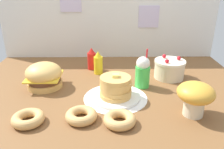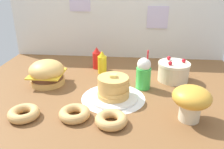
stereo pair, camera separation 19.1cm
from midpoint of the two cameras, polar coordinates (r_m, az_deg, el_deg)
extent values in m
cube|color=brown|center=(1.86, 2.04, -4.90)|extent=(2.38, 1.85, 0.02)
cube|color=silver|center=(2.59, 3.49, 13.79)|extent=(2.38, 0.03, 0.89)
cube|color=silver|center=(2.60, -5.85, 17.33)|extent=(0.23, 0.01, 0.18)
cube|color=silver|center=(2.59, 13.42, 13.65)|extent=(0.22, 0.01, 0.23)
cylinder|color=white|center=(1.78, 3.41, -5.89)|extent=(0.49, 0.49, 0.00)
cylinder|color=#DBA859|center=(2.05, -13.15, -1.62)|extent=(0.29, 0.29, 0.05)
cylinder|color=#59331E|center=(2.03, -13.27, -0.48)|extent=(0.27, 0.27, 0.04)
cube|color=yellow|center=(2.02, -13.33, 0.18)|extent=(0.28, 0.28, 0.01)
ellipsoid|color=#E5B260|center=(2.01, -13.42, 1.09)|extent=(0.30, 0.30, 0.17)
cylinder|color=white|center=(1.77, 3.42, -5.60)|extent=(0.38, 0.38, 0.02)
cylinder|color=#E0AD5B|center=(1.76, 3.42, -4.98)|extent=(0.24, 0.24, 0.03)
cylinder|color=#E0AD5B|center=(1.74, 3.61, -4.04)|extent=(0.24, 0.24, 0.03)
cylinder|color=#E0AD5B|center=(1.73, 3.37, -3.07)|extent=(0.23, 0.23, 0.03)
cylinder|color=#E0AD5B|center=(1.72, 3.64, -2.15)|extent=(0.24, 0.24, 0.03)
cylinder|color=#E0AD5B|center=(1.70, 3.49, -1.21)|extent=(0.23, 0.23, 0.03)
cube|color=#F7E072|center=(1.69, 3.56, -0.36)|extent=(0.05, 0.05, 0.02)
cylinder|color=beige|center=(2.14, 17.49, 0.38)|extent=(0.27, 0.27, 0.15)
cylinder|color=#F4EACC|center=(2.11, 17.76, 2.48)|extent=(0.28, 0.28, 0.02)
sphere|color=red|center=(2.13, 19.89, 3.22)|extent=(0.04, 0.04, 0.04)
sphere|color=red|center=(2.16, 16.46, 3.90)|extent=(0.04, 0.04, 0.04)
sphere|color=red|center=(2.03, 16.94, 2.66)|extent=(0.04, 0.04, 0.04)
cylinder|color=red|center=(2.32, -1.44, 3.48)|extent=(0.09, 0.09, 0.17)
cone|color=red|center=(2.28, -1.46, 6.13)|extent=(0.07, 0.07, 0.06)
cylinder|color=yellow|center=(2.20, 0.03, 2.38)|extent=(0.09, 0.09, 0.17)
cone|color=yellow|center=(2.16, 0.03, 5.16)|extent=(0.07, 0.07, 0.06)
cylinder|color=green|center=(1.93, 10.61, -0.94)|extent=(0.12, 0.12, 0.18)
sphere|color=white|center=(1.88, 10.88, 2.40)|extent=(0.11, 0.11, 0.11)
cylinder|color=red|center=(1.87, 11.71, 3.41)|extent=(0.01, 0.04, 0.18)
torus|color=tan|center=(1.61, -17.95, -9.30)|extent=(0.21, 0.21, 0.06)
torus|color=pink|center=(1.60, -17.97, -9.17)|extent=(0.20, 0.20, 0.05)
torus|color=tan|center=(1.54, -5.77, -9.75)|extent=(0.21, 0.21, 0.06)
torus|color=brown|center=(1.53, -5.77, -9.61)|extent=(0.20, 0.20, 0.05)
torus|color=tan|center=(1.47, 3.57, -11.30)|extent=(0.21, 0.21, 0.06)
torus|color=#D89ED8|center=(1.47, 3.57, -11.15)|extent=(0.20, 0.20, 0.05)
cylinder|color=beige|center=(1.61, 22.02, -8.77)|extent=(0.13, 0.13, 0.11)
ellipsoid|color=gold|center=(1.56, 22.63, -5.28)|extent=(0.25, 0.25, 0.14)
camera|label=1|loc=(0.10, -87.14, 1.22)|focal=36.72mm
camera|label=2|loc=(0.10, 92.86, -1.22)|focal=36.72mm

